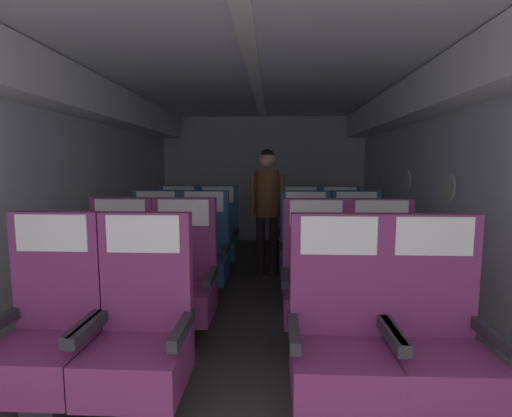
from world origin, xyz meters
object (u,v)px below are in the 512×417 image
seat_a_left_window (48,334)px  seat_d_right_aisle (340,239)px  seat_a_right_window (339,341)px  seat_b_right_window (316,285)px  seat_d_left_window (178,237)px  seat_b_right_aisle (382,286)px  flight_attendant (267,199)px  seat_c_left_aisle (203,255)px  seat_a_left_aisle (141,337)px  seat_b_left_aisle (182,283)px  seat_d_left_aisle (217,237)px  seat_b_left_window (118,282)px  seat_c_right_window (306,256)px  seat_a_right_aisle (436,342)px  seat_c_left_window (155,254)px  seat_c_right_aisle (357,256)px  seat_d_right_window (300,238)px

seat_a_left_window → seat_d_right_aisle: (2.01, 2.68, 0.00)m
seat_a_right_window → seat_b_right_window: (-0.02, 0.89, 0.00)m
seat_a_left_window → seat_d_left_window: size_ratio=1.00×
seat_a_left_window → seat_d_right_aisle: bearing=53.2°
seat_b_right_aisle → flight_attendant: flight_attendant is taller
seat_b_right_window → seat_c_left_aisle: bearing=138.6°
seat_a_left_aisle → seat_b_right_window: size_ratio=1.00×
seat_b_left_aisle → seat_d_left_aisle: bearing=90.1°
seat_a_right_window → seat_b_left_window: size_ratio=1.00×
seat_c_right_window → flight_attendant: size_ratio=0.71×
seat_c_left_aisle → seat_a_right_aisle: bearing=-49.6°
seat_a_right_aisle → seat_c_left_aisle: same height
seat_c_left_window → seat_d_left_window: same height
seat_a_right_window → seat_c_left_window: (-1.53, 1.80, 0.00)m
seat_c_right_aisle → seat_d_right_window: (-0.49, 0.90, 0.00)m
seat_b_right_window → seat_c_left_aisle: 1.36m
seat_b_left_window → seat_b_right_window: (1.50, -0.00, 0.00)m
seat_a_left_window → seat_c_right_window: bearing=49.7°
seat_b_left_window → seat_d_left_aisle: (0.49, 1.81, 0.00)m
seat_b_right_aisle → seat_d_left_aisle: same height
seat_a_right_window → seat_c_right_window: (-0.02, 1.78, 0.00)m
seat_a_left_window → seat_b_left_window: (0.01, 0.89, 0.00)m
seat_c_right_window → flight_attendant: (-0.40, 0.93, 0.48)m
seat_b_left_aisle → seat_d_right_window: 2.08m
seat_d_left_window → seat_d_right_window: size_ratio=1.00×
seat_a_left_window → seat_a_right_window: same height
seat_c_left_window → seat_c_left_aisle: bearing=-1.1°
seat_b_left_aisle → seat_d_right_aisle: same height
seat_a_left_aisle → seat_d_right_window: (1.02, 2.71, 0.00)m
seat_a_left_window → seat_b_right_window: same height
seat_a_left_window → seat_c_left_aisle: (0.49, 1.78, 0.00)m
seat_b_left_aisle → seat_d_left_window: size_ratio=1.00×
seat_c_right_aisle → seat_d_right_aisle: size_ratio=1.00×
seat_b_left_window → seat_d_left_window: same height
seat_b_left_window → seat_a_left_window: bearing=-90.4°
seat_b_left_aisle → seat_c_left_aisle: same height
seat_c_left_window → seat_b_left_aisle: bearing=-60.9°
seat_b_right_window → seat_c_right_aisle: bearing=61.3°
seat_d_left_aisle → seat_c_left_aisle: bearing=-90.2°
seat_a_left_window → seat_d_left_window: same height
seat_a_right_window → flight_attendant: size_ratio=0.71×
seat_c_left_aisle → seat_d_right_window: 1.38m
seat_b_right_aisle → seat_d_right_aisle: 1.79m
seat_a_right_window → seat_a_left_aisle: bearing=-179.8°
seat_a_right_window → seat_b_left_window: (-1.52, 0.89, 0.00)m
seat_a_left_aisle → flight_attendant: (0.61, 2.72, 0.48)m
seat_a_left_aisle → seat_d_right_aisle: same height
seat_a_right_aisle → flight_attendant: size_ratio=0.71×
seat_a_left_aisle → seat_d_right_window: same height
seat_b_right_aisle → flight_attendant: bearing=116.0°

